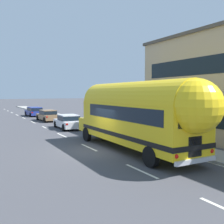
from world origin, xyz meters
TOP-DOWN VIEW (x-y plane):
  - ground_plane at (0.00, 0.00)m, footprint 300.00×300.00m
  - lane_markings at (2.70, 12.92)m, footprint 3.96×80.00m
  - sidewalk_slab at (4.97, 10.00)m, footprint 2.29×90.00m
  - painted_bus at (1.91, -1.71)m, footprint 2.66×12.10m
  - car_lead at (1.80, 9.99)m, footprint 2.04×4.38m
  - car_second at (1.95, 18.01)m, footprint 1.99×4.68m
  - car_third at (1.94, 25.71)m, footprint 2.02×4.43m

SIDE VIEW (x-z plane):
  - ground_plane at x=0.00m, z-range 0.00..0.00m
  - lane_markings at x=2.70m, z-range 0.00..0.01m
  - sidewalk_slab at x=4.97m, z-range 0.00..0.15m
  - car_lead at x=1.80m, z-range 0.04..1.41m
  - car_second at x=1.95m, z-range 0.06..1.43m
  - car_third at x=1.94m, z-range 0.10..1.47m
  - painted_bus at x=1.91m, z-range 0.24..4.36m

